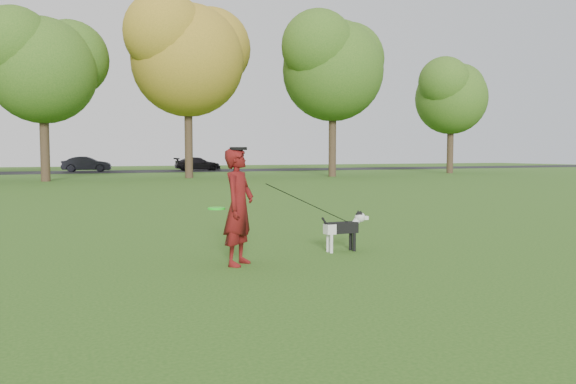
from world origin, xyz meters
name	(u,v)px	position (x,y,z in m)	size (l,w,h in m)	color
ground	(330,258)	(0.00, 0.00, 0.00)	(120.00, 120.00, 0.00)	#285116
road	(102,172)	(0.00, 40.00, 0.01)	(120.00, 7.00, 0.02)	black
man	(239,207)	(-1.38, 0.01, 0.80)	(0.58, 0.38, 1.60)	#550F0C
dog	(345,227)	(0.46, 0.39, 0.39)	(0.83, 0.17, 0.63)	black
car_mid	(87,164)	(-1.12, 40.00, 0.63)	(1.29, 3.69, 1.22)	black
car_right	(198,164)	(7.85, 40.00, 0.59)	(1.59, 3.91, 1.13)	black
man_held_items	(311,205)	(-0.22, 0.17, 0.77)	(2.41, 0.56, 1.18)	#1BDD1D
tree_row	(92,47)	(-1.43, 26.07, 7.41)	(51.74, 8.86, 12.01)	#38281C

